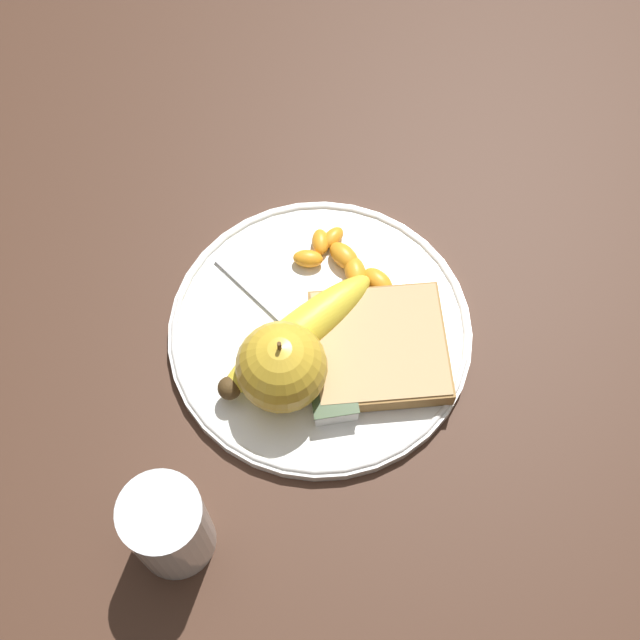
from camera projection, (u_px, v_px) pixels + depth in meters
ground_plane at (320, 335)px, 0.84m from camera, size 3.00×3.00×0.00m
plate at (320, 331)px, 0.83m from camera, size 0.28×0.28×0.01m
juice_glass at (169, 528)px, 0.71m from camera, size 0.07×0.07×0.10m
apple at (281, 367)px, 0.77m from camera, size 0.08×0.08×0.09m
banana at (296, 335)px, 0.81m from camera, size 0.17×0.13×0.04m
bread_slice at (379, 347)px, 0.81m from camera, size 0.13×0.12×0.02m
fork at (299, 332)px, 0.83m from camera, size 0.12×0.17×0.00m
jam_packet at (332, 403)px, 0.79m from camera, size 0.04×0.03×0.02m
orange_segment_0 at (339, 292)px, 0.84m from camera, size 0.03×0.02×0.01m
orange_segment_1 at (311, 258)px, 0.85m from camera, size 0.03×0.02×0.02m
orange_segment_2 at (321, 242)px, 0.86m from camera, size 0.02×0.03×0.02m
orange_segment_3 at (378, 281)px, 0.84m from camera, size 0.04×0.04×0.02m
orange_segment_4 at (344, 256)px, 0.85m from camera, size 0.04×0.04×0.02m
orange_segment_5 at (333, 238)px, 0.86m from camera, size 0.03×0.03×0.01m
orange_segment_6 at (355, 272)px, 0.85m from camera, size 0.02×0.03×0.02m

